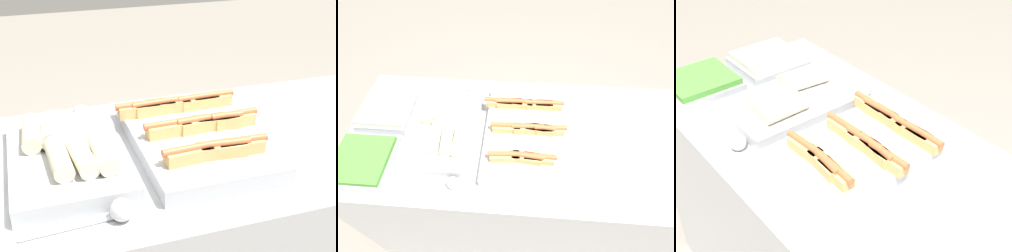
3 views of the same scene
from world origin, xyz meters
TOP-DOWN VIEW (x-y plane):
  - tray_hotdogs at (-0.06, 0.01)m, footprint 0.41×0.56m
  - tray_wraps at (-0.44, -0.00)m, footprint 0.31×0.49m
  - serving_spoon_near at (-0.36, -0.28)m, footprint 0.26×0.06m
  - serving_spoon_far at (-0.37, 0.28)m, footprint 0.25×0.06m

SIDE VIEW (x-z plane):
  - serving_spoon_near at x=-0.36m, z-range 0.91..0.96m
  - serving_spoon_far at x=-0.37m, z-range 0.91..0.96m
  - tray_wraps at x=-0.44m, z-range 0.89..1.00m
  - tray_hotdogs at x=-0.06m, z-range 0.90..0.99m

